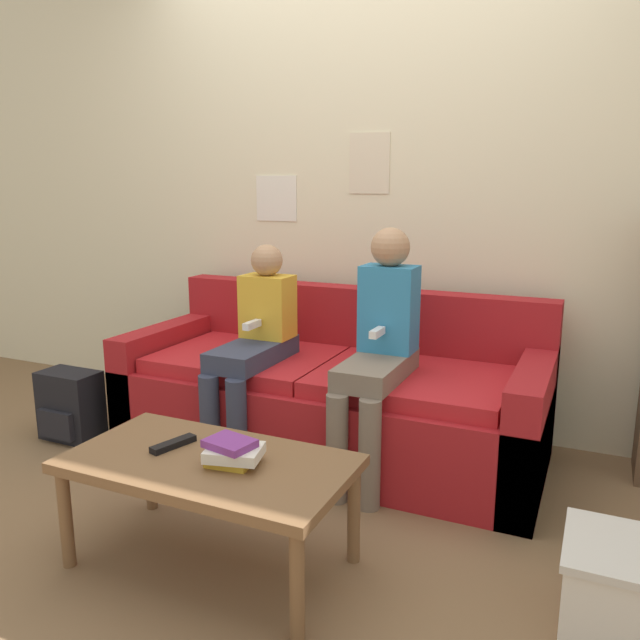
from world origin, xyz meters
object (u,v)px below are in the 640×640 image
coffee_table (209,471)px  person_left (254,342)px  backpack (70,406)px  couch (332,397)px  person_right (379,344)px  tv_remote (173,444)px

coffee_table → person_left: (-0.33, 0.85, 0.21)m
person_left → backpack: size_ratio=2.84×
couch → person_left: 0.47m
coffee_table → person_right: person_right is taller
coffee_table → backpack: bearing=154.3°
coffee_table → person_right: bearing=71.7°
person_right → tv_remote: person_right is taller
person_left → person_right: size_ratio=0.91×
person_left → backpack: (-0.95, -0.24, -0.38)m
coffee_table → tv_remote: tv_remote is taller
tv_remote → couch: bearing=98.2°
person_left → tv_remote: 0.85m
couch → person_right: size_ratio=1.83×
couch → coffee_table: bearing=-89.2°
coffee_table → person_left: bearing=111.0°
person_left → backpack: bearing=-165.8°
couch → tv_remote: (-0.15, -1.03, 0.13)m
coffee_table → backpack: 1.42m
couch → person_left: (-0.31, -0.20, 0.29)m
couch → backpack: size_ratio=5.70×
tv_remote → coffee_table: bearing=6.5°
person_right → backpack: person_right is taller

